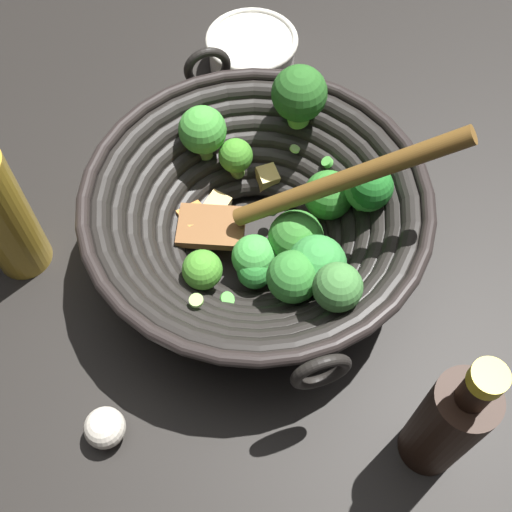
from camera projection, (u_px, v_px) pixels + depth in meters
name	position (u px, v px, depth m)	size (l,w,h in m)	color
ground_plane	(256.00, 252.00, 0.71)	(4.00, 4.00, 0.00)	black
wok	(261.00, 216.00, 0.65)	(0.38, 0.35, 0.22)	black
soy_sauce_bottle	(448.00, 423.00, 0.53)	(0.05, 0.05, 0.19)	black
prep_bowl	(252.00, 51.00, 0.83)	(0.12, 0.12, 0.05)	silver
garlic_bulb	(105.00, 428.00, 0.59)	(0.04, 0.04, 0.04)	silver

